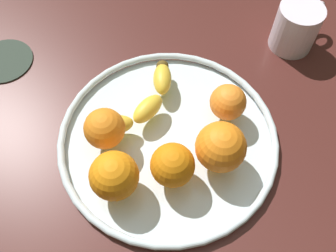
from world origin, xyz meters
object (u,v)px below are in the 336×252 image
(orange_back_right, at_px, (228,102))
(ambient_mug, at_px, (296,27))
(fruit_bowl, at_px, (168,138))
(orange_back_left, at_px, (221,147))
(orange_front_right, at_px, (105,129))
(ambient_coaster, at_px, (4,60))
(orange_front_left, at_px, (114,176))
(banana, at_px, (143,102))
(orange_center, at_px, (173,165))

(orange_back_right, bearing_deg, ambient_mug, 11.22)
(fruit_bowl, xyz_separation_m, orange_back_left, (0.03, -0.08, 0.05))
(orange_front_right, height_order, ambient_mug, ambient_mug)
(fruit_bowl, height_order, orange_back_left, orange_back_left)
(ambient_coaster, bearing_deg, orange_back_right, -56.30)
(ambient_mug, bearing_deg, ambient_coaster, 145.59)
(orange_front_left, relative_size, ambient_coaster, 0.67)
(fruit_bowl, distance_m, banana, 0.07)
(orange_back_right, height_order, ambient_coaster, orange_back_right)
(orange_back_right, relative_size, ambient_coaster, 0.55)
(orange_center, relative_size, orange_back_right, 1.11)
(orange_back_right, height_order, ambient_mug, ambient_mug)
(banana, distance_m, orange_back_right, 0.14)
(orange_center, height_order, orange_back_left, orange_back_left)
(fruit_bowl, distance_m, orange_center, 0.08)
(banana, relative_size, ambient_coaster, 1.72)
(orange_front_right, bearing_deg, ambient_mug, -5.67)
(orange_back_right, xyz_separation_m, orange_back_left, (-0.07, -0.06, 0.01))
(orange_front_right, distance_m, ambient_mug, 0.41)
(orange_front_left, bearing_deg, ambient_mug, 4.63)
(orange_back_right, bearing_deg, orange_back_left, -141.66)
(ambient_coaster, bearing_deg, orange_center, -76.01)
(orange_back_left, bearing_deg, fruit_bowl, 112.87)
(orange_back_right, relative_size, orange_back_left, 0.77)
(orange_center, height_order, orange_front_left, orange_front_left)
(orange_center, bearing_deg, ambient_mug, 11.60)
(orange_front_right, xyz_separation_m, ambient_mug, (0.41, -0.04, -0.01))
(orange_center, height_order, orange_front_right, orange_center)
(orange_center, distance_m, orange_front_right, 0.12)
(orange_center, xyz_separation_m, orange_front_left, (-0.08, 0.04, 0.00))
(orange_front_right, bearing_deg, orange_front_left, -114.13)
(orange_back_right, distance_m, ambient_coaster, 0.44)
(orange_back_left, bearing_deg, orange_front_left, 156.99)
(orange_center, relative_size, ambient_coaster, 0.61)
(orange_back_left, bearing_deg, orange_back_right, 38.34)
(ambient_mug, bearing_deg, orange_center, -168.40)
(orange_center, relative_size, orange_front_left, 0.92)
(orange_back_left, bearing_deg, banana, 101.74)
(fruit_bowl, relative_size, ambient_coaster, 3.32)
(orange_back_left, relative_size, ambient_coaster, 0.71)
(banana, bearing_deg, ambient_mug, -20.53)
(banana, height_order, orange_front_right, orange_front_right)
(ambient_mug, bearing_deg, banana, 170.73)
(orange_back_right, xyz_separation_m, ambient_mug, (0.22, 0.04, -0.00))
(banana, relative_size, orange_front_right, 2.90)
(banana, relative_size, orange_front_left, 2.59)
(orange_center, bearing_deg, orange_front_left, 152.96)
(orange_front_right, relative_size, ambient_mug, 0.54)
(orange_center, height_order, orange_back_right, orange_center)
(orange_back_right, distance_m, orange_front_right, 0.20)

